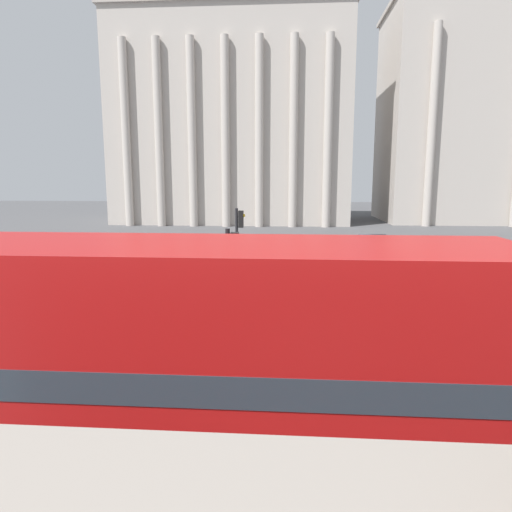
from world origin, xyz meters
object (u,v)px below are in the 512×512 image
traffic_light_mid (239,242)px  pedestrian_yellow (277,260)px  car_silver (376,245)px  pedestrian_blue (257,246)px  traffic_light_near (231,282)px  double_decker_bus (161,363)px  plaza_building_left (232,122)px

traffic_light_mid → pedestrian_yellow: (1.49, 4.84, -1.62)m
car_silver → pedestrian_blue: bearing=-170.9°
traffic_light_near → double_decker_bus: bearing=-95.9°
pedestrian_blue → traffic_light_mid: bearing=122.3°
plaza_building_left → pedestrian_blue: (4.86, -27.48, -10.85)m
plaza_building_left → car_silver: size_ratio=6.58×
plaza_building_left → traffic_light_mid: (4.78, -36.94, -9.24)m
double_decker_bus → plaza_building_left: size_ratio=0.40×
traffic_light_near → traffic_light_mid: (-0.61, 7.30, 0.02)m
plaza_building_left → car_silver: 29.42m
plaza_building_left → pedestrian_blue: plaza_building_left is taller
pedestrian_yellow → car_silver: bearing=-63.3°
double_decker_bus → traffic_light_near: bearing=88.8°
double_decker_bus → traffic_light_near: double_decker_bus is taller
double_decker_bus → car_silver: double_decker_bus is taller
traffic_light_near → plaza_building_left: bearing=96.9°
double_decker_bus → car_silver: size_ratio=2.61×
traffic_light_near → pedestrian_yellow: bearing=85.8°
double_decker_bus → car_silver: bearing=77.1°
plaza_building_left → traffic_light_near: bearing=-83.1°
car_silver → plaza_building_left: bearing=103.8°
plaza_building_left → traffic_light_near: plaza_building_left is taller
traffic_light_near → pedestrian_yellow: traffic_light_near is taller
double_decker_bus → traffic_light_mid: double_decker_bus is taller
pedestrian_yellow → double_decker_bus: bearing=151.2°
plaza_building_left → car_silver: bearing=-61.8°
double_decker_bus → pedestrian_blue: 21.64m
traffic_light_near → car_silver: traffic_light_near is taller
traffic_light_near → traffic_light_mid: 7.33m
plaza_building_left → pedestrian_blue: size_ratio=15.84×
car_silver → pedestrian_yellow: size_ratio=2.42×
car_silver → double_decker_bus: bearing=-122.1°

